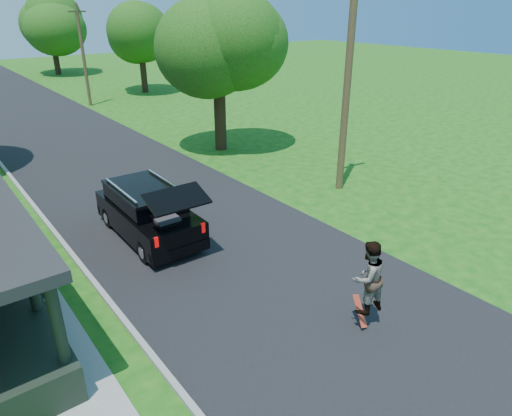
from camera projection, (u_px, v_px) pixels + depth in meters
ground at (323, 319)px, 11.55m from camera, size 140.00×140.00×0.00m
street at (73, 144)px, 26.04m from camera, size 8.00×120.00×0.02m
black_suv at (148, 212)px, 15.34m from camera, size 2.03×5.11×2.37m
skateboarder at (368, 277)px, 10.72m from camera, size 0.98×0.80×1.87m
skateboard at (360, 312)px, 11.27m from camera, size 0.43×0.58×0.67m
tree_right_near at (216, 39)px, 22.80m from camera, size 5.91×5.84×8.66m
tree_right_mid at (139, 28)px, 38.98m from camera, size 6.03×5.74×8.08m
tree_right_far at (49, 20)px, 49.34m from camera, size 7.28×7.45×8.96m
utility_pole_near at (348, 71)px, 17.77m from camera, size 1.81×0.31×9.48m
utility_pole_far at (83, 55)px, 34.27m from camera, size 1.44×0.55×7.35m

